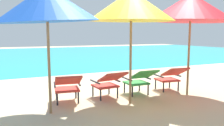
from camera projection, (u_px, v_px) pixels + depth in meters
ground_plane at (74, 71)px, 9.18m from camera, size 40.00×40.00×0.00m
ocean_band at (45, 55)px, 16.48m from camera, size 40.00×18.00×0.01m
lounge_chair_far_left at (67, 85)px, 4.70m from camera, size 0.66×0.94×0.68m
lounge_chair_near_left at (109, 82)px, 5.06m from camera, size 0.60×0.91×0.68m
lounge_chair_near_right at (140, 79)px, 5.37m from camera, size 0.56×0.89×0.68m
lounge_chair_far_right at (171, 76)px, 5.75m from camera, size 0.64×0.94×0.68m
beach_umbrella_left at (47, 4)px, 3.94m from camera, size 2.41×2.39×2.38m
beach_umbrella_center at (131, 6)px, 4.53m from camera, size 2.09×2.10×2.39m
beach_umbrella_right at (191, 8)px, 5.24m from camera, size 2.83×2.83×2.46m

